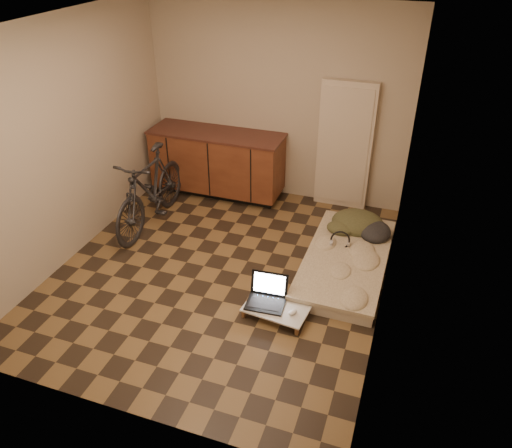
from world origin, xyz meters
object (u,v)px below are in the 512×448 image
(futon, at_px, (346,261))
(lap_desk, at_px, (277,308))
(bicycle, at_px, (150,186))
(laptop, at_px, (267,297))

(futon, height_order, lap_desk, futon)
(bicycle, height_order, futon, bicycle)
(bicycle, height_order, lap_desk, bicycle)
(lap_desk, bearing_deg, laptop, 165.12)
(laptop, bearing_deg, bicycle, 145.72)
(bicycle, xyz_separation_m, laptop, (1.88, -1.09, -0.39))
(bicycle, xyz_separation_m, lap_desk, (2.00, -1.14, -0.46))
(lap_desk, distance_m, laptop, 0.15)
(bicycle, distance_m, laptop, 2.21)
(lap_desk, xyz_separation_m, laptop, (-0.12, 0.05, 0.07))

